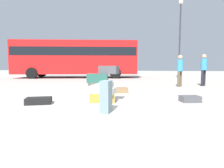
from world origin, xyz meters
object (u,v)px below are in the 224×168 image
object	(u,v)px
suitcase_charcoal_white_trunk	(190,99)
lamp_post	(180,28)
person_tourist_with_camera	(204,67)
suitcase_tower	(102,86)
parked_bus	(76,57)
suitcase_black_left_side	(39,101)
suitcase_slate_right_side	(106,96)
person_bearded_onlooker	(180,68)
suitcase_brown_foreground_near	(118,90)

from	to	relation	value
suitcase_charcoal_white_trunk	lamp_post	distance (m)	11.90
suitcase_charcoal_white_trunk	person_tourist_with_camera	xyz separation A→B (m)	(1.53, 4.87, 0.87)
suitcase_tower	parked_bus	xyz separation A→B (m)	(-5.16, 10.81, 1.39)
suitcase_black_left_side	person_tourist_with_camera	xyz separation A→B (m)	(5.51, 5.96, 0.88)
suitcase_black_left_side	parked_bus	size ratio (longest dim) A/B	0.06
suitcase_tower	suitcase_black_left_side	distance (m)	1.74
parked_bus	lamp_post	xyz separation A→B (m)	(8.73, 0.77, 2.28)
parked_bus	person_tourist_with_camera	bearing A→B (deg)	-45.48
person_tourist_with_camera	suitcase_charcoal_white_trunk	bearing A→B (deg)	21.21
suitcase_charcoal_white_trunk	parked_bus	bearing A→B (deg)	110.67
suitcase_tower	suitcase_slate_right_side	size ratio (longest dim) A/B	1.46
suitcase_slate_right_side	lamp_post	distance (m)	13.70
person_bearded_onlooker	suitcase_brown_foreground_near	bearing A→B (deg)	-12.01
suitcase_charcoal_white_trunk	suitcase_slate_right_side	bearing A→B (deg)	-156.02
suitcase_charcoal_white_trunk	suitcase_slate_right_side	world-z (taller)	suitcase_slate_right_side
suitcase_black_left_side	suitcase_brown_foreground_near	bearing A→B (deg)	33.64
suitcase_tower	person_bearded_onlooker	world-z (taller)	person_bearded_onlooker
suitcase_slate_right_side	lamp_post	world-z (taller)	lamp_post
suitcase_brown_foreground_near	person_bearded_onlooker	world-z (taller)	person_bearded_onlooker
suitcase_tower	suitcase_charcoal_white_trunk	world-z (taller)	suitcase_tower
suitcase_tower	suitcase_charcoal_white_trunk	xyz separation A→B (m)	(2.40, 0.45, -0.36)
suitcase_brown_foreground_near	parked_bus	bearing A→B (deg)	102.94
suitcase_charcoal_white_trunk	parked_bus	size ratio (longest dim) A/B	0.05
lamp_post	suitcase_slate_right_side	bearing A→B (deg)	-103.96
suitcase_slate_right_side	person_bearded_onlooker	size ratio (longest dim) A/B	0.44
lamp_post	suitcase_charcoal_white_trunk	bearing A→B (deg)	-95.99
suitcase_tower	suitcase_brown_foreground_near	distance (m)	1.95
suitcase_black_left_side	parked_bus	world-z (taller)	parked_bus
suitcase_brown_foreground_near	suitcase_black_left_side	world-z (taller)	suitcase_brown_foreground_near
lamp_post	person_bearded_onlooker	bearing A→B (deg)	-97.20
suitcase_charcoal_white_trunk	suitcase_brown_foreground_near	distance (m)	2.72
suitcase_tower	person_tourist_with_camera	distance (m)	6.63
suitcase_charcoal_white_trunk	suitcase_brown_foreground_near	world-z (taller)	suitcase_brown_foreground_near
suitcase_black_left_side	suitcase_tower	bearing A→B (deg)	-0.80
person_tourist_with_camera	lamp_post	bearing A→B (deg)	-137.99
lamp_post	suitcase_tower	bearing A→B (deg)	-107.12
suitcase_brown_foreground_near	person_tourist_with_camera	bearing A→B (deg)	23.94
suitcase_tower	suitcase_brown_foreground_near	bearing A→B (deg)	86.60
suitcase_charcoal_white_trunk	person_bearded_onlooker	world-z (taller)	person_bearded_onlooker
suitcase_tower	lamp_post	bearing A→B (deg)	72.88
suitcase_tower	suitcase_black_left_side	xyz separation A→B (m)	(-1.58, -0.64, -0.36)
suitcase_charcoal_white_trunk	suitcase_slate_right_side	xyz separation A→B (m)	(-2.01, -1.65, 0.26)
suitcase_charcoal_white_trunk	lamp_post	size ratio (longest dim) A/B	0.08
suitcase_slate_right_side	parked_bus	distance (m)	13.32
suitcase_black_left_side	lamp_post	distance (m)	13.86
suitcase_black_left_side	suitcase_slate_right_side	world-z (taller)	suitcase_slate_right_side
suitcase_black_left_side	parked_bus	distance (m)	12.12
suitcase_brown_foreground_near	suitcase_black_left_side	bearing A→B (deg)	-141.23
suitcase_charcoal_white_trunk	parked_bus	xyz separation A→B (m)	(-7.56, 10.36, 1.75)
suitcase_charcoal_white_trunk	person_bearded_onlooker	size ratio (longest dim) A/B	0.33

